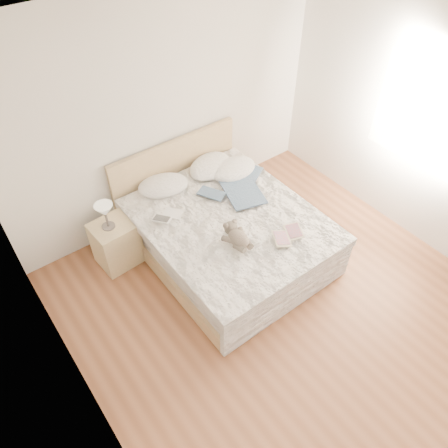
{
  "coord_description": "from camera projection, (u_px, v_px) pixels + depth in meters",
  "views": [
    {
      "loc": [
        -2.1,
        -1.56,
        3.83
      ],
      "look_at": [
        -0.12,
        1.05,
        0.62
      ],
      "focal_mm": 35.0,
      "sensor_mm": 36.0,
      "label": 1
    }
  ],
  "objects": [
    {
      "name": "floor",
      "position": [
        295.0,
        319.0,
        4.48
      ],
      "size": [
        4.0,
        4.5,
        0.0
      ],
      "primitive_type": "cube",
      "color": "brown",
      "rests_on": "ground"
    },
    {
      "name": "ceiling",
      "position": [
        347.0,
        64.0,
        2.59
      ],
      "size": [
        4.0,
        4.5,
        0.0
      ],
      "primitive_type": "cube",
      "color": "white",
      "rests_on": "ground"
    },
    {
      "name": "wall_back",
      "position": [
        167.0,
        112.0,
        4.82
      ],
      "size": [
        4.0,
        0.02,
        2.7
      ],
      "primitive_type": "cube",
      "color": "silver",
      "rests_on": "ground"
    },
    {
      "name": "wall_left",
      "position": [
        83.0,
        364.0,
        2.67
      ],
      "size": [
        0.02,
        4.5,
        2.7
      ],
      "primitive_type": "cube",
      "color": "silver",
      "rests_on": "ground"
    },
    {
      "name": "window",
      "position": [
        431.0,
        121.0,
        4.49
      ],
      "size": [
        0.02,
        1.3,
        1.1
      ],
      "primitive_type": "cube",
      "color": "white",
      "rests_on": "wall_right"
    },
    {
      "name": "bed",
      "position": [
        225.0,
        232.0,
        4.94
      ],
      "size": [
        1.72,
        2.14,
        1.0
      ],
      "color": "tan",
      "rests_on": "floor"
    },
    {
      "name": "nightstand",
      "position": [
        116.0,
        243.0,
        4.86
      ],
      "size": [
        0.47,
        0.43,
        0.56
      ],
      "primitive_type": "cube",
      "rotation": [
        0.0,
        0.0,
        0.06
      ],
      "color": "tan",
      "rests_on": "floor"
    },
    {
      "name": "table_lamp",
      "position": [
        105.0,
        211.0,
        4.49
      ],
      "size": [
        0.22,
        0.22,
        0.31
      ],
      "color": "#534C47",
      "rests_on": "nightstand"
    },
    {
      "name": "pillow_left",
      "position": [
        163.0,
        185.0,
        5.02
      ],
      "size": [
        0.68,
        0.56,
        0.18
      ],
      "primitive_type": "ellipsoid",
      "rotation": [
        0.0,
        0.0,
        -0.3
      ],
      "color": "white",
      "rests_on": "bed"
    },
    {
      "name": "pillow_middle",
      "position": [
        210.0,
        166.0,
        5.28
      ],
      "size": [
        0.71,
        0.59,
        0.18
      ],
      "primitive_type": "ellipsoid",
      "rotation": [
        0.0,
        0.0,
        0.33
      ],
      "color": "white",
      "rests_on": "bed"
    },
    {
      "name": "pillow_right",
      "position": [
        234.0,
        169.0,
        5.24
      ],
      "size": [
        0.61,
        0.44,
        0.18
      ],
      "primitive_type": "ellipsoid",
      "rotation": [
        0.0,
        0.0,
        0.05
      ],
      "color": "white",
      "rests_on": "bed"
    },
    {
      "name": "blouse",
      "position": [
        242.0,
        191.0,
        4.96
      ],
      "size": [
        0.77,
        0.79,
        0.02
      ],
      "primitive_type": null,
      "rotation": [
        0.0,
        0.0,
        -0.29
      ],
      "color": "#324863",
      "rests_on": "bed"
    },
    {
      "name": "photo_book",
      "position": [
        167.0,
        217.0,
        4.66
      ],
      "size": [
        0.35,
        0.33,
        0.02
      ],
      "primitive_type": "cube",
      "rotation": [
        0.0,
        0.0,
        0.65
      ],
      "color": "white",
      "rests_on": "bed"
    },
    {
      "name": "childrens_book",
      "position": [
        288.0,
        235.0,
        4.46
      ],
      "size": [
        0.42,
        0.37,
        0.02
      ],
      "primitive_type": "cube",
      "rotation": [
        0.0,
        0.0,
        -0.47
      ],
      "color": "beige",
      "rests_on": "bed"
    },
    {
      "name": "teddy_bear",
      "position": [
        238.0,
        243.0,
        4.35
      ],
      "size": [
        0.24,
        0.34,
        0.17
      ],
      "primitive_type": null,
      "rotation": [
        0.0,
        0.0,
        -0.02
      ],
      "color": "#685D50",
      "rests_on": "bed"
    }
  ]
}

